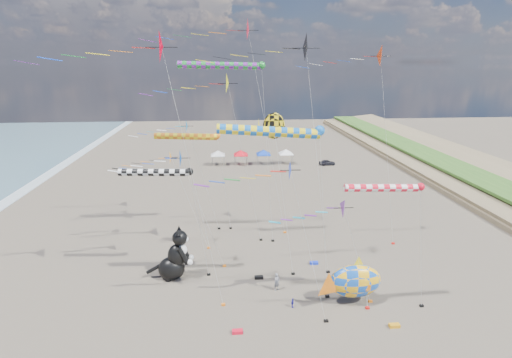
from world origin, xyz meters
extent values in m
plane|color=#51473B|center=(0.00, 0.00, 0.00)|extent=(260.00, 260.00, 0.00)
cone|color=purple|center=(5.87, 6.48, 9.84)|extent=(1.81, 1.94, 2.00)
cylinder|color=#B2B2B2|center=(7.21, 6.48, 4.92)|extent=(2.69, 0.02, 9.85)
cube|color=black|center=(8.54, 6.48, 0.10)|extent=(0.36, 0.24, 0.20)
cone|color=#0549BC|center=(-8.22, 14.49, 12.58)|extent=(2.01, 2.15, 2.22)
cylinder|color=#B2B2B2|center=(-6.67, 14.49, 6.29)|extent=(3.14, 0.02, 12.59)
cube|color=black|center=(-5.11, 14.49, 0.10)|extent=(0.36, 0.24, 0.20)
cone|color=black|center=(3.71, 12.21, 23.06)|extent=(2.75, 2.95, 3.04)
cylinder|color=#B2B2B2|center=(4.85, 12.21, 11.53)|extent=(2.29, 0.02, 23.06)
cube|color=black|center=(5.98, 12.21, 0.10)|extent=(0.36, 0.24, 0.20)
cone|color=red|center=(-0.03, 22.92, 25.32)|extent=(2.51, 2.69, 2.77)
cylinder|color=#B2B2B2|center=(1.47, 22.92, 12.66)|extent=(3.03, 0.02, 25.32)
cube|color=black|center=(2.98, 22.92, 0.10)|extent=(0.36, 0.24, 0.20)
cone|color=#1F87CF|center=(-7.63, 24.96, 14.04)|extent=(1.67, 1.78, 1.84)
cylinder|color=#B2B2B2|center=(-6.68, 24.96, 7.02)|extent=(1.91, 0.02, 14.04)
cube|color=black|center=(-5.74, 24.96, 0.10)|extent=(0.36, 0.24, 0.20)
cone|color=red|center=(-8.52, 7.13, 22.94)|extent=(2.58, 2.76, 2.85)
cylinder|color=#B2B2B2|center=(-6.91, 7.13, 11.47)|extent=(3.25, 0.02, 22.94)
cube|color=black|center=(-5.30, 7.13, 0.10)|extent=(0.36, 0.24, 0.20)
cone|color=yellow|center=(-3.22, 20.91, 19.51)|extent=(2.37, 2.54, 2.62)
cylinder|color=#B2B2B2|center=(-1.82, 20.91, 9.75)|extent=(2.83, 0.02, 19.51)
cube|color=black|center=(-0.42, 20.91, 0.10)|extent=(0.36, 0.24, 0.20)
cone|color=red|center=(14.36, 18.39, 22.45)|extent=(2.40, 2.57, 2.65)
cylinder|color=#B2B2B2|center=(15.12, 18.39, 11.23)|extent=(1.54, 0.02, 22.45)
cube|color=black|center=(15.88, 18.39, 0.10)|extent=(0.36, 0.24, 0.20)
cone|color=blue|center=(1.51, 3.91, 13.54)|extent=(1.73, 1.85, 1.91)
cylinder|color=#B2B2B2|center=(2.56, 3.91, 6.77)|extent=(2.12, 0.02, 13.55)
cube|color=black|center=(3.61, 3.91, 0.10)|extent=(0.36, 0.24, 0.20)
cone|color=orange|center=(-9.62, 19.15, 11.35)|extent=(1.60, 1.71, 1.76)
cylinder|color=#B2B2B2|center=(-8.30, 19.15, 5.67)|extent=(2.66, 0.02, 11.35)
cube|color=black|center=(-6.98, 19.15, 0.10)|extent=(0.36, 0.24, 0.20)
cylinder|color=black|center=(-11.71, 12.76, 11.47)|extent=(6.83, 0.73, 0.73)
sphere|color=black|center=(-8.30, 12.76, 11.47)|extent=(0.76, 0.76, 0.76)
cylinder|color=#B2B2B2|center=(-7.55, 12.76, 5.74)|extent=(1.52, 0.02, 11.47)
cube|color=black|center=(-6.80, 12.76, 0.10)|extent=(0.36, 0.24, 0.20)
cylinder|color=#198B2E|center=(-5.09, 20.48, 21.42)|extent=(9.28, 0.78, 0.78)
sphere|color=#198B2E|center=(-0.45, 20.48, 21.42)|extent=(0.82, 0.82, 0.82)
cylinder|color=#B2B2B2|center=(0.30, 20.48, 10.71)|extent=(1.52, 0.02, 21.42)
cube|color=black|center=(1.05, 20.48, 0.10)|extent=(0.36, 0.24, 0.20)
cylinder|color=red|center=(8.21, 5.35, 11.70)|extent=(6.57, 0.66, 0.66)
sphere|color=red|center=(11.50, 5.35, 11.70)|extent=(0.69, 0.69, 0.69)
cylinder|color=#B2B2B2|center=(12.25, 5.35, 5.85)|extent=(1.52, 0.02, 11.70)
cube|color=black|center=(13.00, 5.35, 0.10)|extent=(0.36, 0.24, 0.20)
cylinder|color=orange|center=(-9.58, 24.94, 12.78)|extent=(7.83, 0.83, 0.83)
sphere|color=orange|center=(-5.66, 24.94, 12.78)|extent=(0.87, 0.87, 0.87)
cylinder|color=#B2B2B2|center=(-4.91, 24.94, 6.39)|extent=(1.52, 0.02, 12.78)
cube|color=black|center=(-4.16, 24.94, 0.10)|extent=(0.36, 0.24, 0.20)
cylinder|color=blue|center=(-1.14, 7.62, 16.19)|extent=(8.68, 0.86, 0.86)
sphere|color=blue|center=(3.20, 7.62, 16.19)|extent=(0.90, 0.90, 0.90)
cylinder|color=#B2B2B2|center=(3.95, 7.62, 8.10)|extent=(1.52, 0.02, 16.20)
cube|color=black|center=(4.70, 7.62, 0.10)|extent=(0.36, 0.24, 0.20)
ellipsoid|color=yellow|center=(0.17, 14.16, 15.63)|extent=(2.20, 0.40, 2.64)
cone|color=yellow|center=(-1.33, 14.16, 15.63)|extent=(0.12, 1.80, 1.80)
cylinder|color=#B2B2B2|center=(1.17, 13.16, 7.81)|extent=(2.03, 2.03, 15.63)
cube|color=black|center=(2.17, 12.16, 0.10)|extent=(0.36, 0.24, 0.20)
ellipsoid|color=blue|center=(6.89, 6.46, 2.33)|extent=(5.22, 3.19, 3.25)
cone|color=orange|center=(4.07, 6.46, 2.33)|extent=(2.33, 0.77, 2.39)
cone|color=yellow|center=(7.10, 6.46, 3.96)|extent=(1.70, 0.57, 1.73)
cylinder|color=#B2B2B2|center=(8.04, 5.96, 0.90)|extent=(0.35, 1.04, 1.81)
cube|color=red|center=(7.89, 5.46, 0.10)|extent=(0.36, 0.24, 0.20)
imported|color=slate|center=(0.01, 9.32, 0.91)|extent=(0.79, 0.74, 1.82)
imported|color=#1F771B|center=(4.47, 8.01, 0.59)|extent=(0.59, 0.46, 1.18)
imported|color=#2825A4|center=(1.06, 6.28, 0.48)|extent=(0.49, 0.60, 0.96)
cube|color=orange|center=(9.24, 2.70, 0.15)|extent=(0.90, 0.44, 0.30)
cube|color=black|center=(-1.56, 11.62, 0.15)|extent=(0.90, 0.44, 0.30)
cube|color=red|center=(-4.16, 3.07, 0.15)|extent=(0.90, 0.44, 0.30)
cube|color=#1530DA|center=(4.90, 14.19, 0.15)|extent=(0.90, 0.44, 0.30)
cube|color=silver|center=(-6.00, 60.00, 2.25)|extent=(3.00, 3.00, 0.15)
pyramid|color=silver|center=(-6.00, 60.00, 3.30)|extent=(4.20, 4.20, 1.00)
cylinder|color=#999999|center=(-7.30, 58.70, 1.10)|extent=(0.08, 0.08, 2.20)
cylinder|color=#999999|center=(-4.70, 58.70, 1.10)|extent=(0.08, 0.08, 2.20)
cylinder|color=#999999|center=(-7.30, 61.30, 1.10)|extent=(0.08, 0.08, 2.20)
cylinder|color=#999999|center=(-4.70, 61.30, 1.10)|extent=(0.08, 0.08, 2.20)
cube|color=red|center=(-1.00, 60.00, 2.25)|extent=(3.00, 3.00, 0.15)
pyramid|color=red|center=(-1.00, 60.00, 3.30)|extent=(4.20, 4.20, 1.00)
cylinder|color=#999999|center=(-2.30, 58.70, 1.10)|extent=(0.08, 0.08, 2.20)
cylinder|color=#999999|center=(0.30, 58.70, 1.10)|extent=(0.08, 0.08, 2.20)
cylinder|color=#999999|center=(-2.30, 61.30, 1.10)|extent=(0.08, 0.08, 2.20)
cylinder|color=#999999|center=(0.30, 61.30, 1.10)|extent=(0.08, 0.08, 2.20)
cube|color=blue|center=(4.00, 60.00, 2.25)|extent=(3.00, 3.00, 0.15)
pyramid|color=blue|center=(4.00, 60.00, 3.30)|extent=(4.20, 4.20, 1.00)
cylinder|color=#999999|center=(2.70, 58.70, 1.10)|extent=(0.08, 0.08, 2.20)
cylinder|color=#999999|center=(5.30, 58.70, 1.10)|extent=(0.08, 0.08, 2.20)
cylinder|color=#999999|center=(2.70, 61.30, 1.10)|extent=(0.08, 0.08, 2.20)
cylinder|color=#999999|center=(5.30, 61.30, 1.10)|extent=(0.08, 0.08, 2.20)
cube|color=white|center=(9.00, 60.00, 2.25)|extent=(3.00, 3.00, 0.15)
pyramid|color=white|center=(9.00, 60.00, 3.30)|extent=(4.20, 4.20, 1.00)
cylinder|color=#999999|center=(7.70, 58.70, 1.10)|extent=(0.08, 0.08, 2.20)
cylinder|color=#999999|center=(10.30, 58.70, 1.10)|extent=(0.08, 0.08, 2.20)
cylinder|color=#999999|center=(7.70, 61.30, 1.10)|extent=(0.08, 0.08, 2.20)
cylinder|color=#999999|center=(10.30, 61.30, 1.10)|extent=(0.08, 0.08, 2.20)
imported|color=#26262D|center=(17.87, 58.00, 0.60)|extent=(3.60, 1.63, 1.20)
camera|label=1|loc=(-5.07, -25.31, 21.77)|focal=28.00mm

